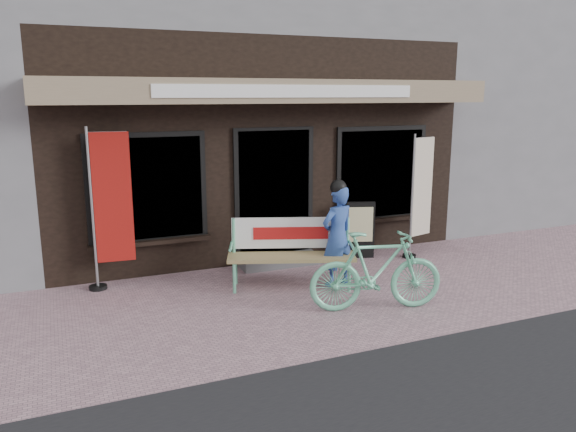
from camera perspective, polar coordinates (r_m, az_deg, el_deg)
name	(u,v)px	position (r m, az deg, el deg)	size (l,w,h in m)	color
ground	(329,301)	(7.61, 4.16, -8.61)	(70.00, 70.00, 0.00)	#AB838E
storefront	(220,80)	(11.75, -6.95, 13.58)	(7.00, 6.77, 6.00)	black
neighbor_right_near	(520,91)	(16.67, 22.48, 11.70)	(10.00, 7.00, 5.60)	slate
bench	(291,247)	(8.02, 0.32, -3.17)	(1.85, 1.05, 0.98)	#65C599
person	(337,234)	(8.02, 5.05, -1.83)	(0.60, 0.47, 1.54)	#2C4B99
bicycle	(376,271)	(7.23, 8.96, -5.54)	(0.49, 1.72, 1.03)	#65C599
nobori_red	(110,207)	(8.17, -17.67, 0.92)	(0.68, 0.27, 2.29)	gray
nobori_cream	(420,194)	(9.68, 13.29, 2.22)	(0.62, 0.28, 2.08)	gray
menu_stand	(360,229)	(9.48, 7.34, -1.35)	(0.48, 0.25, 0.96)	black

